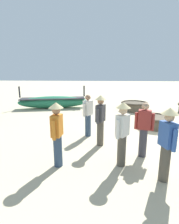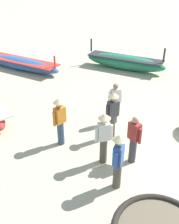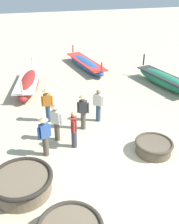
% 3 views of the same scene
% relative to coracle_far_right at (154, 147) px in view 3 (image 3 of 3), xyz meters
% --- Properties ---
extents(ground_plane, '(80.00, 80.00, 0.00)m').
position_rel_coracle_far_right_xyz_m(ground_plane, '(-1.36, -1.05, -0.27)').
color(ground_plane, '#C6B793').
extents(coracle_far_right, '(1.46, 1.46, 0.49)m').
position_rel_coracle_far_right_xyz_m(coracle_far_right, '(0.00, 0.00, 0.00)').
color(coracle_far_right, brown).
rests_on(coracle_far_right, ground).
extents(coracle_upturned, '(1.98, 1.98, 0.64)m').
position_rel_coracle_far_right_xyz_m(coracle_upturned, '(-4.95, -0.72, 0.08)').
color(coracle_upturned, brown).
rests_on(coracle_upturned, ground).
extents(long_boat_green_hull, '(1.88, 5.22, 1.13)m').
position_rel_coracle_far_right_xyz_m(long_boat_green_hull, '(-0.01, 10.14, 0.06)').
color(long_boat_green_hull, '#285693').
rests_on(long_boat_green_hull, ground).
extents(long_boat_ochre_hull, '(2.03, 4.78, 1.36)m').
position_rel_coracle_far_right_xyz_m(long_boat_ochre_hull, '(-4.17, 7.45, 0.12)').
color(long_boat_ochre_hull, maroon).
rests_on(long_boat_ochre_hull, ground).
extents(long_boat_blue_hull, '(1.92, 4.64, 1.47)m').
position_rel_coracle_far_right_xyz_m(long_boat_blue_hull, '(3.69, 5.66, 0.15)').
color(long_boat_blue_hull, '#237551').
rests_on(long_boat_blue_hull, ground).
extents(fisherman_standing_right, '(0.30, 0.52, 1.57)m').
position_rel_coracle_far_right_xyz_m(fisherman_standing_right, '(-2.85, 1.17, 0.57)').
color(fisherman_standing_right, '#383842').
rests_on(fisherman_standing_right, ground).
extents(fisherman_hauling, '(0.50, 0.36, 1.67)m').
position_rel_coracle_far_right_xyz_m(fisherman_hauling, '(-2.17, 2.40, 0.69)').
color(fisherman_hauling, '#4C473D').
rests_on(fisherman_hauling, ground).
extents(fisherman_standing_left, '(0.53, 0.36, 1.67)m').
position_rel_coracle_far_right_xyz_m(fisherman_standing_left, '(-3.56, 3.45, 0.69)').
color(fisherman_standing_left, '#2D425B').
rests_on(fisherman_standing_left, ground).
extents(fisherman_by_coracle, '(0.46, 0.37, 1.57)m').
position_rel_coracle_far_right_xyz_m(fisherman_by_coracle, '(-1.33, 2.87, 0.57)').
color(fisherman_by_coracle, '#2D425B').
rests_on(fisherman_by_coracle, ground).
extents(fisherman_with_hat, '(0.44, 0.38, 1.67)m').
position_rel_coracle_far_right_xyz_m(fisherman_with_hat, '(-3.41, 1.83, 0.69)').
color(fisherman_with_hat, '#4C473D').
rests_on(fisherman_with_hat, ground).
extents(fisherman_crouching, '(0.51, 0.36, 1.67)m').
position_rel_coracle_far_right_xyz_m(fisherman_crouching, '(-3.99, 0.94, 0.69)').
color(fisherman_crouching, '#4C473D').
rests_on(fisherman_crouching, ground).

